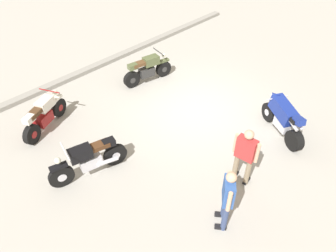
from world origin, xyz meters
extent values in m
plane|color=#ADAAA3|center=(0.00, 0.00, 0.00)|extent=(40.00, 40.00, 0.00)
cube|color=gray|center=(0.00, 4.60, 0.07)|extent=(14.00, 0.30, 0.15)
cylinder|color=black|center=(1.20, -1.91, 0.30)|extent=(0.43, 0.60, 0.60)
cylinder|color=black|center=(0.55, -3.10, 0.30)|extent=(0.48, 0.63, 0.60)
cylinder|color=silver|center=(1.20, -1.91, 0.30)|extent=(0.26, 0.27, 0.21)
cylinder|color=silver|center=(0.55, -3.10, 0.30)|extent=(0.26, 0.27, 0.21)
cube|color=silver|center=(0.85, -2.55, 0.40)|extent=(0.51, 0.63, 0.32)
cube|color=navy|center=(0.92, -2.42, 0.80)|extent=(0.79, 1.04, 0.57)
cone|color=navy|center=(1.17, -1.96, 0.95)|extent=(0.47, 0.47, 0.39)
cube|color=black|center=(0.73, -2.77, 0.87)|extent=(0.51, 0.65, 0.12)
cube|color=navy|center=(0.59, -3.03, 0.95)|extent=(0.36, 0.41, 0.23)
cylinder|color=silver|center=(0.68, -3.03, 0.77)|extent=(0.27, 0.39, 0.17)
cylinder|color=silver|center=(0.54, -2.95, 0.77)|extent=(0.27, 0.39, 0.17)
cylinder|color=silver|center=(1.10, -2.08, 0.97)|extent=(0.63, 0.36, 0.04)
sphere|color=silver|center=(1.21, -1.89, 0.90)|extent=(0.16, 0.16, 0.16)
cylinder|color=black|center=(0.75, 2.30, 0.30)|extent=(0.62, 0.27, 0.60)
cylinder|color=black|center=(-0.57, 2.56, 0.30)|extent=(0.62, 0.27, 0.60)
cylinder|color=#333333|center=(0.75, 2.30, 0.30)|extent=(0.24, 0.22, 0.21)
cylinder|color=#333333|center=(-0.57, 2.56, 0.30)|extent=(0.24, 0.22, 0.21)
cube|color=#333333|center=(0.04, 2.44, 0.40)|extent=(0.60, 0.38, 0.32)
cube|color=#515B38|center=(0.24, 2.40, 0.80)|extent=(0.61, 0.42, 0.30)
cube|color=#515B38|center=(0.75, 2.30, 0.63)|extent=(0.46, 0.24, 0.08)
cube|color=brown|center=(-0.20, 2.49, 0.82)|extent=(0.64, 0.37, 0.12)
cube|color=#515B38|center=(-0.50, 2.55, 0.80)|extent=(0.36, 0.28, 0.18)
cylinder|color=#333333|center=(-0.32, 2.68, 0.35)|extent=(0.57, 0.21, 0.16)
cylinder|color=#333333|center=(0.56, 2.34, 1.05)|extent=(0.17, 0.69, 0.04)
sphere|color=silver|center=(0.78, 2.29, 0.85)|extent=(0.16, 0.16, 0.16)
cylinder|color=black|center=(-4.73, 0.37, 0.32)|extent=(0.65, 0.27, 0.64)
cylinder|color=black|center=(-3.32, 0.02, 0.32)|extent=(0.65, 0.27, 0.64)
cylinder|color=silver|center=(-4.73, 0.37, 0.32)|extent=(0.25, 0.19, 0.22)
cylinder|color=silver|center=(-3.32, 0.02, 0.32)|extent=(0.25, 0.19, 0.22)
cube|color=silver|center=(-3.98, 0.18, 0.42)|extent=(0.61, 0.41, 0.32)
cube|color=black|center=(-4.17, 0.23, 0.82)|extent=(0.62, 0.45, 0.30)
cube|color=black|center=(-4.73, 0.37, 0.67)|extent=(0.47, 0.26, 0.08)
cube|color=#4C2D19|center=(-3.73, 0.12, 0.84)|extent=(0.65, 0.40, 0.12)
cube|color=black|center=(-3.44, 0.05, 0.82)|extent=(0.36, 0.29, 0.18)
cylinder|color=silver|center=(-3.63, -0.08, 0.37)|extent=(0.57, 0.24, 0.16)
cylinder|color=silver|center=(-4.49, 0.31, 1.07)|extent=(0.21, 0.69, 0.04)
sphere|color=silver|center=(-4.70, 0.37, 0.87)|extent=(0.16, 0.16, 0.16)
cylinder|color=black|center=(-3.26, 2.97, 0.30)|extent=(0.61, 0.41, 0.60)
cylinder|color=black|center=(-4.48, 2.38, 0.30)|extent=(0.61, 0.41, 0.60)
cylinder|color=maroon|center=(-3.26, 2.97, 0.30)|extent=(0.27, 0.25, 0.21)
cylinder|color=maroon|center=(-4.48, 2.38, 0.30)|extent=(0.27, 0.25, 0.21)
cube|color=maroon|center=(-3.91, 2.65, 0.40)|extent=(0.63, 0.50, 0.32)
cube|color=white|center=(-3.73, 2.74, 0.80)|extent=(0.64, 0.53, 0.30)
cube|color=white|center=(-3.26, 2.97, 0.63)|extent=(0.47, 0.34, 0.08)
cube|color=#4C331E|center=(-4.14, 2.54, 0.82)|extent=(0.65, 0.50, 0.12)
cube|color=white|center=(-4.41, 2.41, 0.80)|extent=(0.38, 0.34, 0.18)
cylinder|color=maroon|center=(-4.35, 2.63, 0.35)|extent=(0.55, 0.34, 0.16)
cylinder|color=maroon|center=(-3.44, 2.89, 1.05)|extent=(0.34, 0.65, 0.04)
sphere|color=silver|center=(-3.24, 2.98, 0.85)|extent=(0.16, 0.16, 0.16)
cylinder|color=#384772|center=(-2.65, -3.06, 0.41)|extent=(0.18, 0.18, 0.83)
cube|color=black|center=(-2.68, -3.01, 0.04)|extent=(0.24, 0.27, 0.08)
cylinder|color=#384772|center=(-2.90, -3.26, 0.41)|extent=(0.18, 0.18, 0.83)
cube|color=black|center=(-2.94, -3.21, 0.04)|extent=(0.24, 0.27, 0.08)
cube|color=#3359A5|center=(-2.78, -3.16, 1.12)|extent=(0.50, 0.46, 0.59)
cylinder|color=#D8AD8C|center=(-2.56, -2.99, 1.14)|extent=(0.13, 0.13, 0.55)
cylinder|color=#D8AD8C|center=(-2.99, -3.33, 1.14)|extent=(0.13, 0.13, 0.55)
sphere|color=#D8AD8C|center=(-2.78, -3.16, 1.55)|extent=(0.22, 0.22, 0.22)
cylinder|color=gray|center=(-1.46, -2.88, 0.42)|extent=(0.14, 0.14, 0.84)
cube|color=black|center=(-1.40, -2.87, 0.04)|extent=(0.27, 0.13, 0.08)
cylinder|color=gray|center=(-1.50, -2.55, 0.42)|extent=(0.14, 0.14, 0.84)
cube|color=black|center=(-1.44, -2.54, 0.04)|extent=(0.27, 0.13, 0.08)
cube|color=#B23333|center=(-1.48, -2.71, 1.13)|extent=(0.27, 0.49, 0.59)
cylinder|color=#D8AD8C|center=(-1.45, -2.99, 1.15)|extent=(0.10, 0.10, 0.56)
cylinder|color=#D8AD8C|center=(-1.51, -2.44, 1.15)|extent=(0.10, 0.10, 0.56)
sphere|color=#D8AD8C|center=(-1.48, -2.71, 1.57)|extent=(0.23, 0.23, 0.23)
camera|label=1|loc=(-6.61, -5.17, 6.40)|focal=34.22mm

